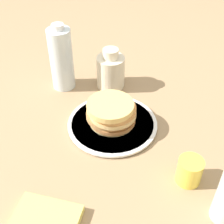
{
  "coord_description": "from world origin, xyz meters",
  "views": [
    {
      "loc": [
        0.14,
        0.66,
        0.64
      ],
      "look_at": [
        0.0,
        -0.02,
        0.05
      ],
      "focal_mm": 50.0,
      "sensor_mm": 36.0,
      "label": 1
    }
  ],
  "objects": [
    {
      "name": "juice_glass",
      "position": [
        -0.14,
        0.22,
        0.03
      ],
      "size": [
        0.06,
        0.06,
        0.07
      ],
      "color": "yellow",
      "rests_on": "ground_plane"
    },
    {
      "name": "cream_jug",
      "position": [
        -0.04,
        -0.22,
        0.06
      ],
      "size": [
        0.1,
        0.1,
        0.14
      ],
      "color": "beige",
      "rests_on": "ground_plane"
    },
    {
      "name": "water_bottle_mid",
      "position": [
        0.12,
        -0.25,
        0.11
      ],
      "size": [
        0.08,
        0.08,
        0.23
      ],
      "color": "silver",
      "rests_on": "ground_plane"
    },
    {
      "name": "pancake_stack",
      "position": [
        0.0,
        -0.02,
        0.05
      ],
      "size": [
        0.15,
        0.15,
        0.08
      ],
      "color": "#D2BB76",
      "rests_on": "plate"
    },
    {
      "name": "ground_plane",
      "position": [
        0.0,
        0.0,
        0.0
      ],
      "size": [
        4.0,
        4.0,
        0.0
      ],
      "primitive_type": "plane",
      "color": "#9E7F5B"
    },
    {
      "name": "plate",
      "position": [
        0.0,
        -0.02,
        0.01
      ],
      "size": [
        0.27,
        0.27,
        0.01
      ],
      "color": "white",
      "rests_on": "ground_plane"
    }
  ]
}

